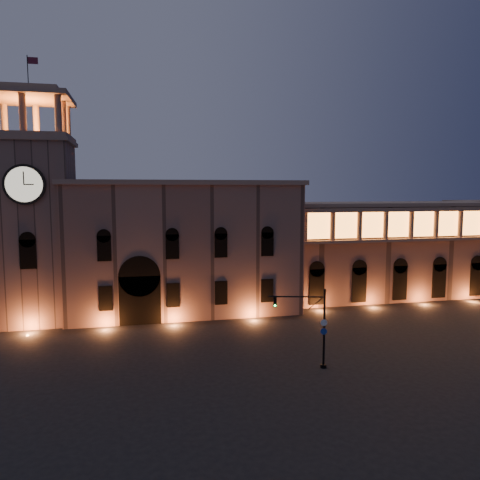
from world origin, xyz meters
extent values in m
plane|color=black|center=(0.00, 0.00, 0.00)|extent=(160.00, 160.00, 0.00)
cube|color=#78594E|center=(-2.00, 22.00, 8.50)|extent=(30.00, 12.00, 17.00)
cube|color=#866C5C|center=(-2.00, 22.00, 17.30)|extent=(30.80, 12.80, 0.60)
cube|color=black|center=(-8.00, 16.60, 3.00)|extent=(5.00, 1.40, 6.00)
cylinder|color=black|center=(-8.00, 16.60, 6.00)|extent=(5.00, 1.40, 5.00)
cube|color=orange|center=(-8.00, 16.40, 2.80)|extent=(4.20, 0.20, 5.00)
cube|color=#78594E|center=(-20.50, 21.00, 11.00)|extent=(9.00, 9.00, 22.00)
cube|color=#866C5C|center=(-20.50, 21.00, 22.25)|extent=(9.80, 9.80, 0.50)
cylinder|color=black|center=(-20.50, 16.32, 17.00)|extent=(4.60, 0.35, 4.60)
cylinder|color=beige|center=(-20.50, 16.18, 17.00)|extent=(4.00, 0.12, 4.00)
cube|color=#866C5C|center=(-20.50, 21.00, 22.75)|extent=(9.40, 9.40, 0.50)
cube|color=orange|center=(-20.50, 21.00, 23.05)|extent=(6.80, 6.80, 0.15)
cylinder|color=#866C5C|center=(-20.50, 17.20, 25.10)|extent=(0.76, 0.76, 4.20)
cylinder|color=#866C5C|center=(-16.70, 17.20, 25.10)|extent=(0.76, 0.76, 4.20)
cylinder|color=#866C5C|center=(-24.30, 24.80, 25.10)|extent=(0.76, 0.76, 4.20)
cylinder|color=#866C5C|center=(-20.50, 24.80, 25.10)|extent=(0.76, 0.76, 4.20)
cylinder|color=#866C5C|center=(-16.70, 24.80, 25.10)|extent=(0.76, 0.76, 4.20)
cylinder|color=#866C5C|center=(-16.70, 21.00, 25.10)|extent=(0.76, 0.76, 4.20)
cube|color=#866C5C|center=(-20.50, 21.00, 27.50)|extent=(9.80, 9.80, 0.60)
cube|color=#866C5C|center=(-20.50, 21.00, 28.10)|extent=(7.50, 7.50, 0.60)
cylinder|color=black|center=(-20.50, 21.00, 30.40)|extent=(0.10, 0.10, 4.00)
plane|color=#4D1627|center=(-19.90, 21.00, 31.80)|extent=(1.20, 0.00, 1.20)
cube|color=brown|center=(32.00, 24.00, 7.00)|extent=(40.00, 10.00, 14.00)
cube|color=#866C5C|center=(32.00, 24.00, 14.25)|extent=(40.60, 10.60, 0.50)
cube|color=#866C5C|center=(32.00, 18.50, 9.30)|extent=(40.00, 1.20, 0.40)
cube|color=#866C5C|center=(32.00, 18.50, 13.60)|extent=(40.00, 1.40, 0.50)
cube|color=orange|center=(32.00, 19.05, 11.50)|extent=(38.00, 0.15, 3.60)
cylinder|color=#866C5C|center=(14.00, 18.50, 11.50)|extent=(0.70, 0.70, 4.00)
cylinder|color=#866C5C|center=(18.00, 18.50, 11.50)|extent=(0.70, 0.70, 4.00)
cylinder|color=#866C5C|center=(22.00, 18.50, 11.50)|extent=(0.70, 0.70, 4.00)
cylinder|color=#866C5C|center=(26.00, 18.50, 11.50)|extent=(0.70, 0.70, 4.00)
cylinder|color=#866C5C|center=(30.00, 18.50, 11.50)|extent=(0.70, 0.70, 4.00)
cylinder|color=#866C5C|center=(34.00, 18.50, 11.50)|extent=(0.70, 0.70, 4.00)
cylinder|color=#866C5C|center=(38.00, 18.50, 11.50)|extent=(0.70, 0.70, 4.00)
cylinder|color=black|center=(8.40, -1.83, 3.59)|extent=(0.21, 0.21, 7.19)
cylinder|color=black|center=(8.40, -1.83, 0.15)|extent=(0.58, 0.58, 0.31)
sphere|color=black|center=(8.40, -1.83, 7.29)|extent=(0.29, 0.29, 0.29)
cylinder|color=black|center=(5.91, -1.18, 6.68)|extent=(5.00, 1.42, 0.12)
cube|color=black|center=(4.03, -0.68, 6.16)|extent=(0.37, 0.36, 0.87)
cylinder|color=#0CE53F|center=(3.98, -0.84, 5.87)|extent=(0.20, 0.13, 0.18)
cylinder|color=silver|center=(8.31, -1.96, 4.31)|extent=(0.61, 0.20, 0.62)
cylinder|color=navy|center=(8.31, -1.96, 3.49)|extent=(0.61, 0.20, 0.62)
camera|label=1|loc=(-8.22, -40.92, 16.38)|focal=35.00mm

